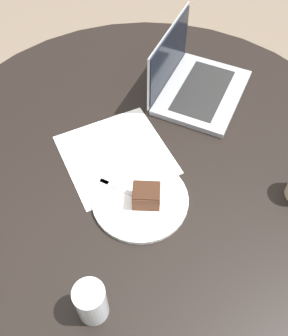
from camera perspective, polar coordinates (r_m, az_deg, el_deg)
ground_plane at (r=1.78m, az=0.33°, el=-12.96°), size 12.00×12.00×0.00m
dining_table at (r=1.26m, az=0.46°, el=-1.95°), size 1.33×1.33×0.74m
paper_document at (r=1.15m, az=-4.09°, el=1.94°), size 0.30×0.30×0.00m
plate at (r=1.05m, az=-0.56°, el=-4.61°), size 0.26×0.26×0.01m
cake_slice at (r=1.02m, az=0.34°, el=-4.03°), size 0.09×0.09×0.05m
fork at (r=1.06m, az=-3.32°, el=-3.09°), size 0.14×0.13×0.00m
water_glass at (r=0.89m, az=-7.67°, el=-18.73°), size 0.07×0.07×0.11m
laptop at (r=1.32m, az=7.36°, el=12.05°), size 0.40×0.40×0.21m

